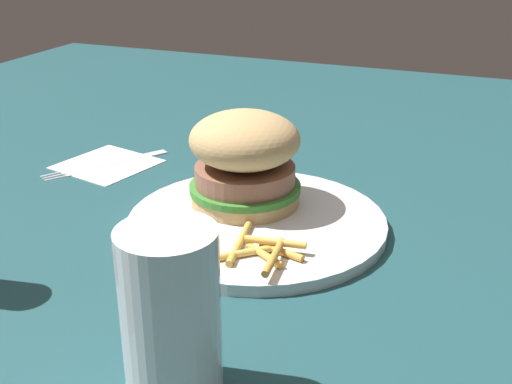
{
  "coord_description": "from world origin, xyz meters",
  "views": [
    {
      "loc": [
        0.57,
        0.26,
        0.31
      ],
      "look_at": [
        0.0,
        0.03,
        0.04
      ],
      "focal_mm": 45.64,
      "sensor_mm": 36.0,
      "label": 1
    }
  ],
  "objects_px": {
    "fork": "(106,162)",
    "plate": "(256,223)",
    "sandwich": "(244,158)",
    "fries_pile": "(260,250)",
    "drink_glass": "(171,325)",
    "napkin": "(107,164)"
  },
  "relations": [
    {
      "from": "sandwich",
      "to": "plate",
      "type": "bearing_deg",
      "value": 39.71
    },
    {
      "from": "napkin",
      "to": "plate",
      "type": "bearing_deg",
      "value": 68.32
    },
    {
      "from": "sandwich",
      "to": "fries_pile",
      "type": "distance_m",
      "value": 0.13
    },
    {
      "from": "sandwich",
      "to": "fork",
      "type": "relative_size",
      "value": 0.79
    },
    {
      "from": "fries_pile",
      "to": "drink_glass",
      "type": "height_order",
      "value": "drink_glass"
    },
    {
      "from": "fork",
      "to": "sandwich",
      "type": "bearing_deg",
      "value": 73.78
    },
    {
      "from": "fries_pile",
      "to": "sandwich",
      "type": "bearing_deg",
      "value": -149.9
    },
    {
      "from": "plate",
      "to": "sandwich",
      "type": "distance_m",
      "value": 0.07
    },
    {
      "from": "plate",
      "to": "fork",
      "type": "distance_m",
      "value": 0.27
    },
    {
      "from": "sandwich",
      "to": "napkin",
      "type": "xyz_separation_m",
      "value": [
        -0.07,
        -0.22,
        -0.06
      ]
    },
    {
      "from": "drink_glass",
      "to": "napkin",
      "type": "bearing_deg",
      "value": -140.27
    },
    {
      "from": "plate",
      "to": "drink_glass",
      "type": "relative_size",
      "value": 2.17
    },
    {
      "from": "plate",
      "to": "fork",
      "type": "bearing_deg",
      "value": -111.35
    },
    {
      "from": "fries_pile",
      "to": "drink_glass",
      "type": "relative_size",
      "value": 0.78
    },
    {
      "from": "sandwich",
      "to": "fork",
      "type": "xyz_separation_m",
      "value": [
        -0.07,
        -0.23,
        -0.06
      ]
    },
    {
      "from": "fries_pile",
      "to": "napkin",
      "type": "xyz_separation_m",
      "value": [
        -0.17,
        -0.29,
        -0.02
      ]
    },
    {
      "from": "sandwich",
      "to": "fork",
      "type": "bearing_deg",
      "value": -106.22
    },
    {
      "from": "napkin",
      "to": "drink_glass",
      "type": "height_order",
      "value": "drink_glass"
    },
    {
      "from": "plate",
      "to": "fork",
      "type": "height_order",
      "value": "plate"
    },
    {
      "from": "fork",
      "to": "plate",
      "type": "bearing_deg",
      "value": 68.65
    },
    {
      "from": "plate",
      "to": "sandwich",
      "type": "height_order",
      "value": "sandwich"
    },
    {
      "from": "napkin",
      "to": "drink_glass",
      "type": "distance_m",
      "value": 0.47
    }
  ]
}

